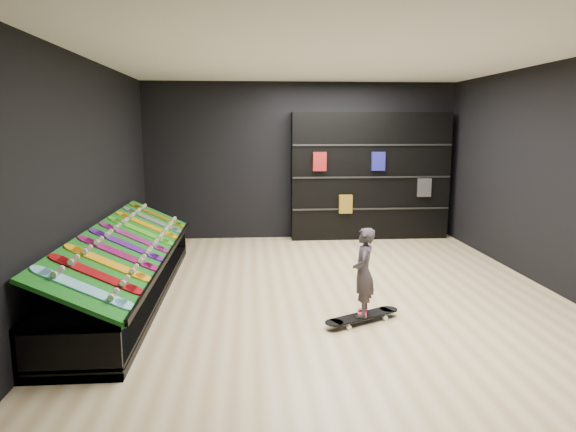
{
  "coord_description": "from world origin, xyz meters",
  "views": [
    {
      "loc": [
        -1.0,
        -6.42,
        2.16
      ],
      "look_at": [
        -0.5,
        0.2,
        1.0
      ],
      "focal_mm": 32.0,
      "sensor_mm": 36.0,
      "label": 1
    }
  ],
  "objects": [
    {
      "name": "floor",
      "position": [
        0.0,
        0.0,
        0.0
      ],
      "size": [
        6.0,
        7.0,
        0.01
      ],
      "primitive_type": "cube",
      "color": "beige",
      "rests_on": "ground"
    },
    {
      "name": "ceiling",
      "position": [
        0.0,
        0.0,
        3.0
      ],
      "size": [
        6.0,
        7.0,
        0.01
      ],
      "primitive_type": "cube",
      "color": "white",
      "rests_on": "ground"
    },
    {
      "name": "wall_back",
      "position": [
        0.0,
        3.5,
        1.5
      ],
      "size": [
        6.0,
        0.02,
        3.0
      ],
      "primitive_type": "cube",
      "color": "black",
      "rests_on": "ground"
    },
    {
      "name": "wall_front",
      "position": [
        0.0,
        -3.5,
        1.5
      ],
      "size": [
        6.0,
        0.02,
        3.0
      ],
      "primitive_type": "cube",
      "color": "black",
      "rests_on": "ground"
    },
    {
      "name": "wall_left",
      "position": [
        -3.0,
        0.0,
        1.5
      ],
      "size": [
        0.02,
        7.0,
        3.0
      ],
      "primitive_type": "cube",
      "color": "black",
      "rests_on": "ground"
    },
    {
      "name": "wall_right",
      "position": [
        3.0,
        0.0,
        1.5
      ],
      "size": [
        0.02,
        7.0,
        3.0
      ],
      "primitive_type": "cube",
      "color": "black",
      "rests_on": "ground"
    },
    {
      "name": "display_rack",
      "position": [
        -2.55,
        0.0,
        0.25
      ],
      "size": [
        0.9,
        4.5,
        0.5
      ],
      "primitive_type": null,
      "color": "black",
      "rests_on": "ground"
    },
    {
      "name": "turf_ramp",
      "position": [
        -2.5,
        0.0,
        0.71
      ],
      "size": [
        0.92,
        4.5,
        0.46
      ],
      "primitive_type": "cube",
      "rotation": [
        0.0,
        0.44,
        0.0
      ],
      "color": "#0D5310",
      "rests_on": "display_rack"
    },
    {
      "name": "back_shelving",
      "position": [
        1.32,
        3.32,
        1.21
      ],
      "size": [
        3.03,
        0.35,
        2.43
      ],
      "primitive_type": "cube",
      "color": "black",
      "rests_on": "ground"
    },
    {
      "name": "floor_skateboard",
      "position": [
        0.24,
        -1.06,
        0.04
      ],
      "size": [
        0.97,
        0.64,
        0.09
      ],
      "primitive_type": null,
      "rotation": [
        0.0,
        0.0,
        0.47
      ],
      "color": "black",
      "rests_on": "ground"
    },
    {
      "name": "child",
      "position": [
        0.24,
        -1.06,
        0.39
      ],
      "size": [
        0.22,
        0.26,
        0.59
      ],
      "primitive_type": "imported",
      "rotation": [
        0.0,
        0.0,
        -1.86
      ],
      "color": "black",
      "rests_on": "floor_skateboard"
    },
    {
      "name": "display_board_0",
      "position": [
        -2.49,
        -1.9,
        0.74
      ],
      "size": [
        0.93,
        0.22,
        0.5
      ],
      "primitive_type": null,
      "rotation": [
        0.0,
        0.44,
        0.0
      ],
      "color": "#0CB2E5",
      "rests_on": "turf_ramp"
    },
    {
      "name": "display_board_1",
      "position": [
        -2.49,
        -1.48,
        0.74
      ],
      "size": [
        0.93,
        0.22,
        0.5
      ],
      "primitive_type": null,
      "rotation": [
        0.0,
        0.44,
        0.0
      ],
      "color": "red",
      "rests_on": "turf_ramp"
    },
    {
      "name": "display_board_2",
      "position": [
        -2.49,
        -1.06,
        0.74
      ],
      "size": [
        0.93,
        0.22,
        0.5
      ],
      "primitive_type": null,
      "rotation": [
        0.0,
        0.44,
        0.0
      ],
      "color": "orange",
      "rests_on": "turf_ramp"
    },
    {
      "name": "display_board_3",
      "position": [
        -2.49,
        -0.63,
        0.74
      ],
      "size": [
        0.93,
        0.22,
        0.5
      ],
      "primitive_type": null,
      "rotation": [
        0.0,
        0.44,
        0.0
      ],
      "color": "#E5198C",
      "rests_on": "turf_ramp"
    },
    {
      "name": "display_board_4",
      "position": [
        -2.49,
        -0.21,
        0.74
      ],
      "size": [
        0.93,
        0.22,
        0.5
      ],
      "primitive_type": null,
      "rotation": [
        0.0,
        0.44,
        0.0
      ],
      "color": "purple",
      "rests_on": "turf_ramp"
    },
    {
      "name": "display_board_5",
      "position": [
        -2.49,
        0.21,
        0.74
      ],
      "size": [
        0.93,
        0.22,
        0.5
      ],
      "primitive_type": null,
      "rotation": [
        0.0,
        0.44,
        0.0
      ],
      "color": "#2626BF",
      "rests_on": "turf_ramp"
    },
    {
      "name": "display_board_6",
      "position": [
        -2.49,
        0.63,
        0.74
      ],
      "size": [
        0.93,
        0.22,
        0.5
      ],
      "primitive_type": null,
      "rotation": [
        0.0,
        0.44,
        0.0
      ],
      "color": "green",
      "rests_on": "turf_ramp"
    },
    {
      "name": "display_board_7",
      "position": [
        -2.49,
        1.06,
        0.74
      ],
      "size": [
        0.93,
        0.22,
        0.5
      ],
      "primitive_type": null,
      "rotation": [
        0.0,
        0.44,
        0.0
      ],
      "color": "yellow",
      "rests_on": "turf_ramp"
    },
    {
      "name": "display_board_8",
      "position": [
        -2.49,
        1.48,
        0.74
      ],
      "size": [
        0.93,
        0.22,
        0.5
      ],
      "primitive_type": null,
      "rotation": [
        0.0,
        0.44,
        0.0
      ],
      "color": "black",
      "rests_on": "turf_ramp"
    },
    {
      "name": "display_board_9",
      "position": [
        -2.49,
        1.9,
        0.74
      ],
      "size": [
        0.93,
        0.22,
        0.5
      ],
      "primitive_type": null,
      "rotation": [
        0.0,
        0.44,
        0.0
      ],
      "color": "yellow",
      "rests_on": "turf_ramp"
    }
  ]
}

